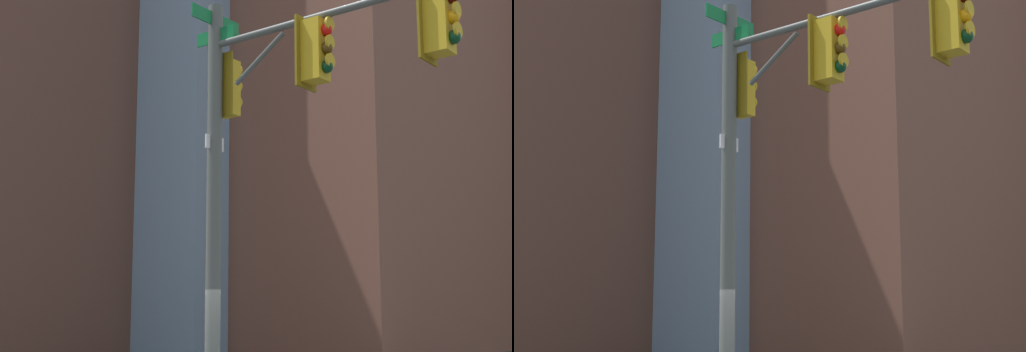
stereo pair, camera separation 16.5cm
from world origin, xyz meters
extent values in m
cylinder|color=#4C514C|center=(-0.38, 0.38, 3.73)|extent=(0.26, 0.26, 7.45)
cylinder|color=#4C514C|center=(2.33, 0.45, 6.73)|extent=(5.43, 0.27, 0.12)
cylinder|color=#4C514C|center=(0.60, 0.41, 6.28)|extent=(1.04, 0.11, 0.75)
cube|color=#0F6B33|center=(-0.38, 0.38, 7.20)|extent=(0.06, 1.24, 0.24)
cube|color=#0F6B33|center=(-0.38, 0.38, 6.90)|extent=(0.84, 0.05, 0.24)
cube|color=white|center=(-0.38, 0.38, 4.98)|extent=(0.04, 0.45, 0.24)
cube|color=gold|center=(1.71, 0.44, 6.17)|extent=(0.35, 0.35, 1.00)
cube|color=#775E0F|center=(1.52, 0.43, 6.17)|extent=(0.05, 0.54, 1.16)
sphere|color=red|center=(1.91, 0.44, 6.47)|extent=(0.20, 0.20, 0.20)
cylinder|color=gold|center=(1.98, 0.44, 6.56)|extent=(0.05, 0.23, 0.23)
sphere|color=#4C330A|center=(1.91, 0.44, 6.17)|extent=(0.20, 0.20, 0.20)
cylinder|color=gold|center=(1.98, 0.44, 6.26)|extent=(0.05, 0.23, 0.23)
sphere|color=#0A3819|center=(1.91, 0.44, 5.87)|extent=(0.20, 0.20, 0.20)
cylinder|color=gold|center=(1.98, 0.44, 5.96)|extent=(0.05, 0.23, 0.23)
cube|color=gold|center=(3.79, 0.49, 6.17)|extent=(0.35, 0.35, 1.00)
cube|color=#775E0F|center=(3.60, 0.49, 6.17)|extent=(0.05, 0.54, 1.16)
sphere|color=#F29E0C|center=(4.00, 0.50, 6.17)|extent=(0.20, 0.20, 0.20)
cylinder|color=gold|center=(4.06, 0.50, 6.26)|extent=(0.05, 0.23, 0.23)
sphere|color=#0A3819|center=(4.00, 0.50, 5.87)|extent=(0.20, 0.20, 0.20)
cylinder|color=gold|center=(4.06, 0.50, 5.96)|extent=(0.05, 0.23, 0.23)
cube|color=gold|center=(-0.39, 0.71, 6.03)|extent=(0.35, 0.35, 1.00)
cube|color=#775E0F|center=(-0.38, 0.52, 6.03)|extent=(0.54, 0.05, 1.16)
sphere|color=red|center=(-0.39, 0.91, 6.33)|extent=(0.20, 0.20, 0.20)
cylinder|color=gold|center=(-0.39, 0.98, 6.42)|extent=(0.23, 0.05, 0.23)
sphere|color=#4C330A|center=(-0.39, 0.91, 6.03)|extent=(0.20, 0.20, 0.20)
cylinder|color=gold|center=(-0.39, 0.98, 6.12)|extent=(0.23, 0.05, 0.23)
sphere|color=#0A3819|center=(-0.39, 0.91, 5.73)|extent=(0.20, 0.20, 0.20)
cylinder|color=gold|center=(-0.39, 0.98, 5.82)|extent=(0.23, 0.05, 0.23)
camera|label=1|loc=(8.33, -9.07, 2.06)|focal=54.08mm
camera|label=2|loc=(8.46, -8.96, 2.06)|focal=54.08mm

